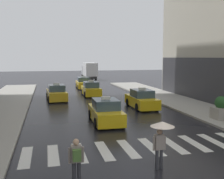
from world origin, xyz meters
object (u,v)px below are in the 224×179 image
(pedestrian_with_umbrella, at_px, (161,132))
(planter_near_corner, at_px, (221,109))
(box_truck, at_px, (89,70))
(taxi_third, at_px, (57,93))
(taxi_fifth, at_px, (83,83))
(pedestrian_with_backpack, at_px, (76,158))
(taxi_lead, at_px, (106,112))
(taxi_second, at_px, (142,100))
(taxi_fourth, at_px, (91,89))

(pedestrian_with_umbrella, relative_size, planter_near_corner, 1.21)
(box_truck, bearing_deg, taxi_third, -106.52)
(taxi_fifth, xyz_separation_m, pedestrian_with_umbrella, (-0.73, -28.74, 0.79))
(taxi_third, height_order, taxi_fifth, same)
(taxi_third, bearing_deg, box_truck, 73.48)
(pedestrian_with_backpack, bearing_deg, box_truck, 80.58)
(taxi_lead, height_order, box_truck, box_truck)
(pedestrian_with_umbrella, bearing_deg, taxi_fifth, 88.55)
(taxi_third, xyz_separation_m, box_truck, (7.24, 24.39, 1.13))
(taxi_second, bearing_deg, pedestrian_with_backpack, -118.36)
(taxi_fifth, height_order, box_truck, box_truck)
(taxi_fifth, xyz_separation_m, pedestrian_with_backpack, (-4.15, -29.33, 0.25))
(box_truck, height_order, planter_near_corner, box_truck)
(taxi_lead, xyz_separation_m, pedestrian_with_umbrella, (0.50, -8.13, 0.79))
(planter_near_corner, bearing_deg, taxi_fourth, 114.92)
(taxi_second, relative_size, pedestrian_with_backpack, 2.76)
(taxi_fifth, relative_size, pedestrian_with_umbrella, 2.36)
(taxi_second, distance_m, pedestrian_with_umbrella, 13.27)
(taxi_second, relative_size, taxi_third, 0.98)
(taxi_third, xyz_separation_m, planter_near_corner, (10.86, -12.11, 0.15))
(taxi_fourth, distance_m, pedestrian_with_umbrella, 21.45)
(planter_near_corner, bearing_deg, taxi_third, 131.91)
(taxi_fourth, height_order, taxi_fifth, same)
(taxi_fourth, height_order, pedestrian_with_umbrella, pedestrian_with_umbrella)
(taxi_third, distance_m, planter_near_corner, 16.27)
(taxi_second, height_order, box_truck, box_truck)
(box_truck, relative_size, planter_near_corner, 4.72)
(taxi_second, height_order, planter_near_corner, taxi_second)
(taxi_fifth, height_order, planter_near_corner, taxi_fifth)
(pedestrian_with_umbrella, distance_m, pedestrian_with_backpack, 3.52)
(taxi_fifth, relative_size, planter_near_corner, 2.86)
(taxi_lead, height_order, taxi_third, same)
(taxi_fifth, height_order, pedestrian_with_umbrella, pedestrian_with_umbrella)
(taxi_fourth, distance_m, planter_near_corner, 16.22)
(taxi_second, relative_size, taxi_fourth, 1.00)
(taxi_third, relative_size, planter_near_corner, 2.89)
(taxi_lead, bearing_deg, pedestrian_with_umbrella, -86.45)
(taxi_lead, relative_size, box_truck, 0.61)
(taxi_second, xyz_separation_m, taxi_fourth, (-3.11, 8.71, 0.00))
(taxi_fifth, bearing_deg, box_truck, 77.84)
(taxi_third, xyz_separation_m, taxi_fourth, (4.03, 2.60, 0.00))
(taxi_second, height_order, pedestrian_with_backpack, taxi_second)
(taxi_second, bearing_deg, pedestrian_with_umbrella, -106.45)
(taxi_second, relative_size, taxi_fifth, 0.99)
(taxi_fourth, bearing_deg, box_truck, 81.63)
(pedestrian_with_backpack, bearing_deg, taxi_fifth, 81.95)
(taxi_third, relative_size, taxi_fifth, 1.01)
(taxi_second, distance_m, planter_near_corner, 7.06)
(taxi_second, xyz_separation_m, taxi_third, (-7.14, 6.11, 0.00))
(taxi_fourth, distance_m, box_truck, 22.05)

